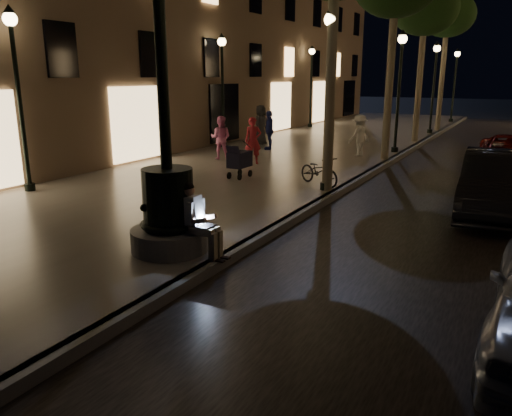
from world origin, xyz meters
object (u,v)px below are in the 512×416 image
Objects in this scene: lamp_curb_a at (329,77)px; pedestrian_pink at (221,138)px; bicycle at (319,171)px; pedestrian_red at (253,141)px; stroller at (239,160)px; fountain_lamppost at (168,196)px; lamp_left_c at (311,76)px; tree_third at (425,10)px; lamp_curb_c at (435,76)px; seated_man_laptop at (197,217)px; tree_far at (448,16)px; car_third at (510,153)px; lamp_left_b at (222,76)px; lamp_left_a at (17,77)px; pedestrian_dark at (261,125)px; lamp_curb_b at (400,76)px; pedestrian_white at (359,135)px; lamp_curb_d at (455,76)px; car_second at (498,184)px; pedestrian_blue at (269,130)px.

lamp_curb_a is 6.58m from pedestrian_pink.
lamp_curb_a reaches higher than bicycle.
stroller is at bearing -108.88° from pedestrian_red.
pedestrian_pink is (-4.67, 9.08, -0.21)m from fountain_lamppost.
lamp_left_c is 16.46m from stroller.
lamp_curb_c is at bearing 90.00° from tree_third.
tree_far reaches higher than seated_man_laptop.
lamp_left_c is 14.85m from car_third.
lamp_curb_a is 8.51m from car_third.
lamp_left_b is 9.08m from bicycle.
fountain_lamppost is at bearing -91.86° from tree_far.
lamp_left_a is at bearing -113.93° from tree_third.
seated_man_laptop reaches higher than car_third.
pedestrian_red is 5.40m from pedestrian_dark.
lamp_curb_a is at bearing -90.00° from lamp_curb_b.
fountain_lamppost reaches higher than bicycle.
pedestrian_white is at bearing -100.05° from tree_third.
pedestrian_dark reaches higher than seated_man_laptop.
fountain_lamppost is at bearing -61.93° from lamp_left_b.
pedestrian_white is (-1.01, -1.70, -2.23)m from lamp_curb_b.
lamp_curb_c is (0.00, 16.00, 0.00)m from lamp_curb_a.
lamp_left_b reaches higher than pedestrian_dark.
lamp_left_a is at bearing 151.18° from bicycle.
lamp_left_a is 1.09× the size of car_third.
lamp_curb_d is at bearing -21.45° from pedestrian_dark.
tree_third is 9.04m from pedestrian_dark.
bicycle is (-4.68, 0.30, -0.15)m from car_second.
car_second is 2.88× the size of pedestrian_white.
pedestrian_blue is (2.19, 10.20, -2.21)m from lamp_left_a.
pedestrian_blue reaches higher than stroller.
pedestrian_white is (-5.31, -0.56, 0.39)m from car_third.
lamp_curb_b reaches higher than seated_man_laptop.
tree_third is 4.07× the size of pedestrian_dark.
tree_far reaches higher than lamp_left_c.
car_third is at bearing 71.15° from seated_man_laptop.
fountain_lamppost is 3.34× the size of bicycle.
pedestrian_dark is (-5.38, 13.61, -0.13)m from fountain_lamppost.
pedestrian_pink is at bearing 90.02° from bicycle.
lamp_curb_c is 21.22m from lamp_left_a.
lamp_left_b is 6.49m from pedestrian_white.
bicycle is (-0.29, 6.49, -0.28)m from seated_man_laptop.
pedestrian_dark reaches higher than pedestrian_blue.
lamp_left_c is at bearing 136.58° from car_third.
stroller is at bearing 122.30° from bicycle.
pedestrian_dark is (-0.71, 4.53, 0.08)m from pedestrian_pink.
pedestrian_red is 1.06× the size of bicycle.
seated_man_laptop is 14.87m from pedestrian_dark.
bicycle is at bearing -91.90° from tree_third.
lamp_left_c is at bearing 90.00° from lamp_left_a.
lamp_left_a reaches higher than car_third.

